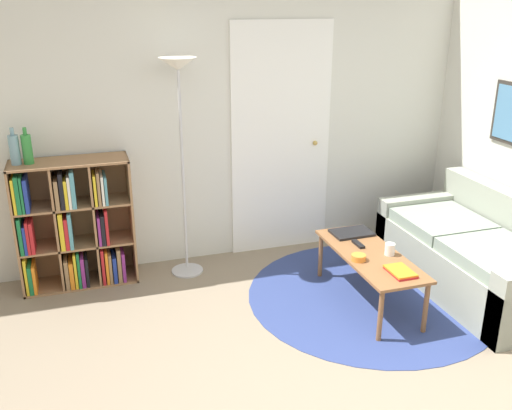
{
  "coord_description": "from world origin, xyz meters",
  "views": [
    {
      "loc": [
        -1.3,
        -2.39,
        2.27
      ],
      "look_at": [
        -0.14,
        1.28,
        0.85
      ],
      "focal_mm": 40.0,
      "sensor_mm": 36.0,
      "label": 1
    }
  ],
  "objects_px": {
    "laptop": "(352,233)",
    "couch": "(480,256)",
    "bookshelf": "(73,227)",
    "coffee_table": "(370,259)",
    "bottle_left": "(15,149)",
    "floor_lamp": "(179,98)",
    "bottle_middle": "(27,149)",
    "cup": "(390,249)",
    "bowl": "(359,257)"
  },
  "relations": [
    {
      "from": "laptop",
      "to": "couch",
      "type": "bearing_deg",
      "value": -24.8
    },
    {
      "from": "bookshelf",
      "to": "couch",
      "type": "bearing_deg",
      "value": -18.79
    },
    {
      "from": "coffee_table",
      "to": "bottle_left",
      "type": "bearing_deg",
      "value": 157.7
    },
    {
      "from": "floor_lamp",
      "to": "coffee_table",
      "type": "distance_m",
      "value": 1.94
    },
    {
      "from": "bottle_left",
      "to": "laptop",
      "type": "bearing_deg",
      "value": -14.07
    },
    {
      "from": "bottle_left",
      "to": "bottle_middle",
      "type": "distance_m",
      "value": 0.09
    },
    {
      "from": "floor_lamp",
      "to": "coffee_table",
      "type": "relative_size",
      "value": 1.66
    },
    {
      "from": "floor_lamp",
      "to": "cup",
      "type": "height_order",
      "value": "floor_lamp"
    },
    {
      "from": "laptop",
      "to": "bottle_left",
      "type": "relative_size",
      "value": 1.18
    },
    {
      "from": "coffee_table",
      "to": "cup",
      "type": "distance_m",
      "value": 0.17
    },
    {
      "from": "laptop",
      "to": "cup",
      "type": "relative_size",
      "value": 3.62
    },
    {
      "from": "bookshelf",
      "to": "floor_lamp",
      "type": "bearing_deg",
      "value": -4.82
    },
    {
      "from": "bowl",
      "to": "cup",
      "type": "xyz_separation_m",
      "value": [
        0.27,
        0.01,
        0.02
      ]
    },
    {
      "from": "bowl",
      "to": "floor_lamp",
      "type": "bearing_deg",
      "value": 137.27
    },
    {
      "from": "cup",
      "to": "bookshelf",
      "type": "bearing_deg",
      "value": 154.56
    },
    {
      "from": "coffee_table",
      "to": "bottle_middle",
      "type": "height_order",
      "value": "bottle_middle"
    },
    {
      "from": "floor_lamp",
      "to": "couch",
      "type": "relative_size",
      "value": 1.08
    },
    {
      "from": "floor_lamp",
      "to": "laptop",
      "type": "height_order",
      "value": "floor_lamp"
    },
    {
      "from": "couch",
      "to": "cup",
      "type": "xyz_separation_m",
      "value": [
        -0.86,
        -0.02,
        0.19
      ]
    },
    {
      "from": "laptop",
      "to": "cup",
      "type": "distance_m",
      "value": 0.46
    },
    {
      "from": "bowl",
      "to": "bottle_middle",
      "type": "distance_m",
      "value": 2.63
    },
    {
      "from": "bookshelf",
      "to": "coffee_table",
      "type": "xyz_separation_m",
      "value": [
        2.15,
        -1.02,
        -0.13
      ]
    },
    {
      "from": "bottle_left",
      "to": "bowl",
      "type": "bearing_deg",
      "value": -25.08
    },
    {
      "from": "floor_lamp",
      "to": "bowl",
      "type": "height_order",
      "value": "floor_lamp"
    },
    {
      "from": "floor_lamp",
      "to": "bowl",
      "type": "bearing_deg",
      "value": -42.73
    },
    {
      "from": "couch",
      "to": "laptop",
      "type": "distance_m",
      "value": 1.05
    },
    {
      "from": "couch",
      "to": "coffee_table",
      "type": "xyz_separation_m",
      "value": [
        -0.98,
        0.05,
        0.1
      ]
    },
    {
      "from": "cup",
      "to": "bottle_middle",
      "type": "relative_size",
      "value": 0.33
    },
    {
      "from": "bowl",
      "to": "cup",
      "type": "distance_m",
      "value": 0.27
    },
    {
      "from": "bottle_middle",
      "to": "couch",
      "type": "bearing_deg",
      "value": -17.47
    },
    {
      "from": "bottle_left",
      "to": "bottle_middle",
      "type": "relative_size",
      "value": 1.01
    },
    {
      "from": "bowl",
      "to": "bookshelf",
      "type": "bearing_deg",
      "value": 151.36
    },
    {
      "from": "laptop",
      "to": "bottle_middle",
      "type": "distance_m",
      "value": 2.64
    },
    {
      "from": "cup",
      "to": "couch",
      "type": "bearing_deg",
      "value": 1.2
    },
    {
      "from": "floor_lamp",
      "to": "bowl",
      "type": "xyz_separation_m",
      "value": [
        1.11,
        -1.02,
        -1.08
      ]
    },
    {
      "from": "bookshelf",
      "to": "floor_lamp",
      "type": "relative_size",
      "value": 0.58
    },
    {
      "from": "coffee_table",
      "to": "floor_lamp",
      "type": "bearing_deg",
      "value": 142.91
    },
    {
      "from": "laptop",
      "to": "bowl",
      "type": "bearing_deg",
      "value": -110.86
    },
    {
      "from": "couch",
      "to": "bottle_middle",
      "type": "height_order",
      "value": "bottle_middle"
    },
    {
      "from": "floor_lamp",
      "to": "bowl",
      "type": "distance_m",
      "value": 1.85
    },
    {
      "from": "floor_lamp",
      "to": "couch",
      "type": "distance_m",
      "value": 2.74
    },
    {
      "from": "floor_lamp",
      "to": "couch",
      "type": "height_order",
      "value": "floor_lamp"
    },
    {
      "from": "couch",
      "to": "coffee_table",
      "type": "height_order",
      "value": "couch"
    },
    {
      "from": "bookshelf",
      "to": "bottle_middle",
      "type": "distance_m",
      "value": 0.72
    },
    {
      "from": "bookshelf",
      "to": "laptop",
      "type": "height_order",
      "value": "bookshelf"
    },
    {
      "from": "couch",
      "to": "laptop",
      "type": "bearing_deg",
      "value": 155.2
    },
    {
      "from": "cup",
      "to": "laptop",
      "type": "bearing_deg",
      "value": 101.12
    },
    {
      "from": "bookshelf",
      "to": "cup",
      "type": "relative_size",
      "value": 11.44
    },
    {
      "from": "floor_lamp",
      "to": "bottle_left",
      "type": "xyz_separation_m",
      "value": [
        -1.25,
        0.08,
        -0.34
      ]
    },
    {
      "from": "bookshelf",
      "to": "floor_lamp",
      "type": "distance_m",
      "value": 1.36
    }
  ]
}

